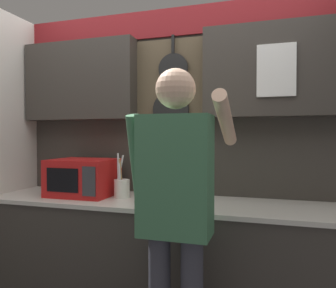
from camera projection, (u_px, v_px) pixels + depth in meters
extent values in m
cube|color=#38332D|center=(160.00, 267.00, 2.35)|extent=(2.55, 0.59, 0.90)
cube|color=beige|center=(160.00, 202.00, 2.33)|extent=(2.58, 0.62, 0.03)
cube|color=#38332D|center=(173.00, 160.00, 2.63)|extent=(3.15, 0.04, 2.39)
cube|color=maroon|center=(172.00, 22.00, 2.57)|extent=(3.11, 0.02, 0.22)
cube|color=#38332D|center=(80.00, 81.00, 2.75)|extent=(0.98, 0.16, 0.65)
cube|color=#38332D|center=(275.00, 70.00, 2.29)|extent=(1.00, 0.16, 0.65)
cube|color=brown|center=(171.00, 114.00, 2.60)|extent=(0.57, 0.01, 1.19)
cylinder|color=black|center=(173.00, 69.00, 2.55)|extent=(0.24, 0.02, 0.24)
cube|color=black|center=(173.00, 44.00, 2.54)|extent=(0.02, 0.02, 0.14)
cylinder|color=black|center=(171.00, 110.00, 2.57)|extent=(0.29, 0.02, 0.29)
cube|color=black|center=(171.00, 82.00, 2.56)|extent=(0.02, 0.02, 0.14)
cylinder|color=#B7B7BC|center=(169.00, 153.00, 2.58)|extent=(0.26, 0.02, 0.26)
cube|color=black|center=(169.00, 127.00, 2.57)|extent=(0.02, 0.02, 0.14)
cylinder|color=silver|center=(155.00, 156.00, 2.62)|extent=(0.01, 0.01, 0.19)
ellipsoid|color=silver|center=(155.00, 169.00, 2.62)|extent=(0.04, 0.01, 0.03)
cylinder|color=silver|center=(165.00, 158.00, 2.59)|extent=(0.01, 0.01, 0.21)
ellipsoid|color=silver|center=(165.00, 174.00, 2.59)|extent=(0.05, 0.01, 0.05)
cylinder|color=silver|center=(175.00, 157.00, 2.57)|extent=(0.01, 0.01, 0.20)
ellipsoid|color=silver|center=(175.00, 172.00, 2.57)|extent=(0.05, 0.01, 0.04)
cylinder|color=red|center=(185.00, 158.00, 2.54)|extent=(0.01, 0.01, 0.20)
ellipsoid|color=red|center=(185.00, 172.00, 2.55)|extent=(0.05, 0.01, 0.04)
cube|color=white|center=(276.00, 70.00, 2.20)|extent=(0.25, 0.02, 0.35)
cube|color=red|center=(83.00, 177.00, 2.54)|extent=(0.47, 0.39, 0.28)
cube|color=black|center=(62.00, 180.00, 2.36)|extent=(0.26, 0.01, 0.17)
cube|color=#333338|center=(89.00, 181.00, 2.30)|extent=(0.10, 0.01, 0.21)
cube|color=brown|center=(173.00, 187.00, 2.32)|extent=(0.13, 0.16, 0.19)
cylinder|color=black|center=(167.00, 170.00, 2.30)|extent=(0.02, 0.03, 0.07)
cylinder|color=black|center=(169.00, 171.00, 2.29)|extent=(0.02, 0.03, 0.05)
cylinder|color=black|center=(171.00, 170.00, 2.29)|extent=(0.02, 0.03, 0.06)
cylinder|color=black|center=(173.00, 169.00, 2.29)|extent=(0.02, 0.03, 0.08)
cylinder|color=black|center=(175.00, 171.00, 2.28)|extent=(0.02, 0.03, 0.06)
cylinder|color=black|center=(177.00, 171.00, 2.28)|extent=(0.02, 0.03, 0.06)
cylinder|color=white|center=(122.00, 189.00, 2.44)|extent=(0.12, 0.12, 0.13)
cylinder|color=silver|center=(120.00, 174.00, 2.41)|extent=(0.04, 0.05, 0.24)
cylinder|color=tan|center=(121.00, 174.00, 2.44)|extent=(0.02, 0.05, 0.24)
cylinder|color=silver|center=(120.00, 173.00, 2.44)|extent=(0.06, 0.05, 0.26)
cylinder|color=silver|center=(119.00, 172.00, 2.43)|extent=(0.04, 0.05, 0.28)
cylinder|color=tan|center=(120.00, 177.00, 2.43)|extent=(0.05, 0.02, 0.20)
cube|color=#3D704C|center=(176.00, 175.00, 1.74)|extent=(0.38, 0.22, 0.64)
sphere|color=#DBAD8E|center=(176.00, 89.00, 1.73)|extent=(0.21, 0.21, 0.21)
cylinder|color=#3D704C|center=(138.00, 165.00, 1.84)|extent=(0.08, 0.22, 0.57)
cylinder|color=#DBAD8E|center=(226.00, 120.00, 1.91)|extent=(0.08, 0.55, 0.31)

